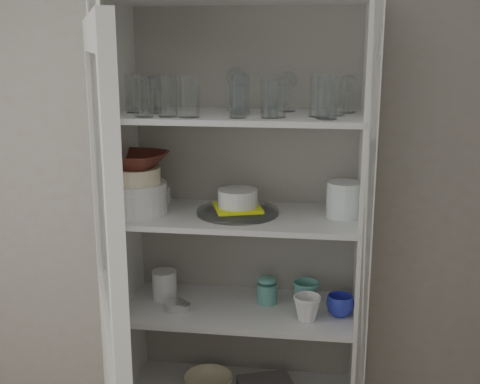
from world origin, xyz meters
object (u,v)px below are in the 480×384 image
Objects in this scene: measuring_cups at (174,306)px; yellow_trivet at (238,208)px; goblet_2 at (287,89)px; glass_platter at (238,211)px; mug_teal at (306,293)px; cupboard_door at (115,380)px; goblet_0 at (154,91)px; plate_stack_front at (136,198)px; pantry_cabinet at (242,282)px; cream_bowl at (136,175)px; white_canister at (165,285)px; plate_stack_back at (149,194)px; cream_dish at (208,383)px; grey_bowl_stack at (344,200)px; mug_blue at (340,305)px; goblet_1 at (236,87)px; terracotta_bowl at (135,160)px; goblet_3 at (348,92)px; mug_white at (307,308)px; white_ramekin at (238,198)px; teal_jar at (267,291)px.

yellow_trivet is at bearing 15.13° from measuring_cups.
goblet_2 is 0.51m from yellow_trivet.
glass_platter reaches higher than mug_teal.
cupboard_door is 13.26× the size of goblet_0.
pantry_cabinet is at bearing 15.71° from plate_stack_front.
glass_platter is (-0.18, -0.10, -0.48)m from goblet_2.
yellow_trivet reaches higher than measuring_cups.
cupboard_door is at bearing -86.46° from goblet_0.
white_canister is at bearing 44.67° from cream_bowl.
plate_stack_back reaches higher than glass_platter.
yellow_trivet is 0.80m from cream_dish.
grey_bowl_stack is 1.28× the size of mug_blue.
goblet_0 is 0.88× the size of goblet_2.
terracotta_bowl is at bearing -158.42° from goblet_1.
pantry_cabinet is 0.90m from goblet_3.
white_canister is (0.08, 0.08, -0.40)m from plate_stack_front.
mug_white is (0.29, -0.09, -0.36)m from glass_platter.
plate_stack_front is at bearing 0.00° from terracotta_bowl.
cream_dish is at bearing -176.39° from white_ramekin.
pantry_cabinet is 0.42m from mug_blue.
mug_teal is (0.68, 0.10, -0.41)m from plate_stack_front.
goblet_3 reaches higher than white_canister.
cupboard_door reaches higher than mug_blue.
goblet_0 is 0.80× the size of goblet_1.
plate_stack_front is (-0.82, -0.13, -0.42)m from goblet_3.
mug_white is (0.01, -0.14, 0.00)m from mug_teal.
terracotta_bowl is at bearing -175.96° from grey_bowl_stack.
plate_stack_back reaches higher than mug_blue.
teal_jar is (0.43, 0.68, 0.04)m from cupboard_door.
glass_platter is 0.56m from mug_blue.
plate_stack_back is at bearing 154.20° from mug_teal.
cream_bowl is 1.10× the size of yellow_trivet.
terracotta_bowl is 0.57m from white_canister.
plate_stack_back is at bearing 126.81° from measuring_cups.
goblet_1 is 0.97m from mug_blue.
goblet_2 is 0.49m from grey_bowl_stack.
mug_blue is at bearing -4.41° from white_ramekin.
goblet_1 is at bearing 158.47° from teal_jar.
mug_blue is (0.82, -0.16, -0.39)m from plate_stack_back.
cupboard_door is at bearing -122.17° from teal_jar.
goblet_1 reaches higher than cream_dish.
yellow_trivet is at bearing -79.32° from goblet_1.
cream_bowl is 0.73m from teal_jar.
glass_platter is at bearing -150.83° from goblet_2.
cupboard_door is 9.30× the size of cream_dish.
pantry_cabinet is 8.58× the size of terracotta_bowl.
mug_blue is 0.14m from mug_white.
grey_bowl_stack is at bearing 4.04° from plate_stack_front.
goblet_0 is 1.48× the size of teal_jar.
yellow_trivet is 0.48m from measuring_cups.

